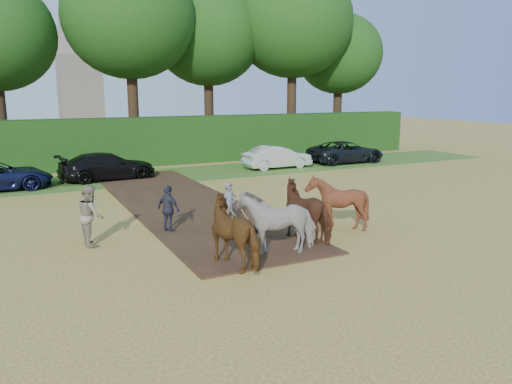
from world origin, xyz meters
TOP-DOWN VIEW (x-y plane):
  - ground at (0.00, 0.00)m, footprint 120.00×120.00m
  - earth_strip at (1.50, 7.00)m, footprint 4.50×17.00m
  - grass_verge at (0.00, 14.00)m, footprint 50.00×5.00m
  - hedgerow at (0.00, 18.50)m, footprint 46.00×1.60m
  - spectator_near at (-2.70, 2.75)m, footprint 0.73×0.92m
  - spectator_far at (-0.21, 2.99)m, footprint 0.78×1.00m
  - plough_team at (2.75, 0.06)m, footprint 6.18×5.15m
  - parked_cars at (0.02, 13.82)m, footprint 36.04×3.10m
  - treeline at (-1.69, 21.69)m, footprint 48.70×10.60m
  - church at (4.00, 55.00)m, footprint 5.20×5.20m

SIDE VIEW (x-z plane):
  - ground at x=0.00m, z-range 0.00..0.00m
  - grass_verge at x=0.00m, z-range 0.00..0.03m
  - earth_strip at x=1.50m, z-range 0.00..0.05m
  - parked_cars at x=0.02m, z-range -0.02..1.43m
  - spectator_far at x=-0.21m, z-range 0.00..1.59m
  - plough_team at x=2.75m, z-range -0.01..1.84m
  - spectator_near at x=-2.70m, z-range 0.00..1.84m
  - hedgerow at x=0.00m, z-range 0.00..3.00m
  - treeline at x=-1.69m, z-range 1.87..16.07m
  - church at x=4.00m, z-range 0.23..27.23m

